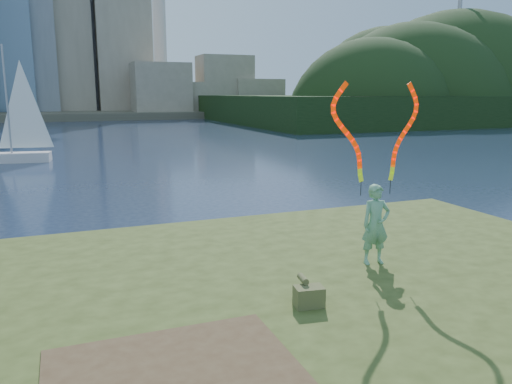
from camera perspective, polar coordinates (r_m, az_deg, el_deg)
name	(u,v)px	position (r m, az deg, el deg)	size (l,w,h in m)	color
ground	(253,313)	(10.28, -0.40, -13.68)	(320.00, 320.00, 0.00)	#18243C
grassy_knoll	(305,352)	(8.26, 5.61, -17.72)	(20.00, 18.00, 0.80)	#344217
far_shore	(77,113)	(103.83, -19.80, 8.49)	(320.00, 40.00, 1.20)	#514B3B
wooded_hill	(450,118)	(93.22, 21.25, 7.88)	(78.00, 50.00, 63.00)	black
woman_with_ribbons	(376,198)	(10.60, 13.60, -0.67)	(2.07, 0.47, 4.07)	#1C773D
canvas_bag	(308,295)	(8.61, 6.02, -11.65)	(0.52, 0.59, 0.46)	#4D5128
sailboat	(15,142)	(35.41, -25.82, 5.12)	(4.90, 2.05, 7.35)	silver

